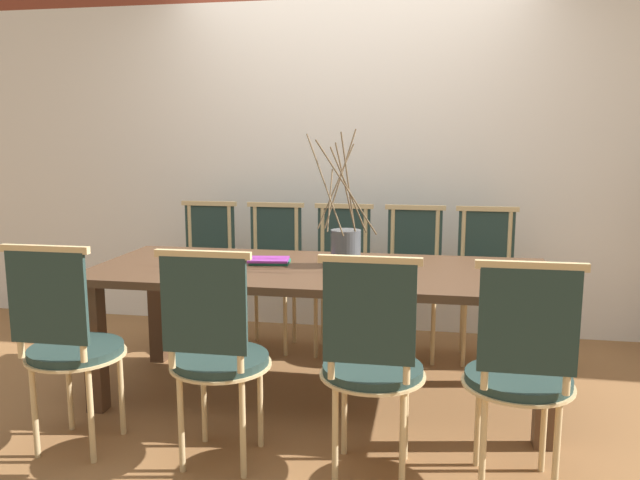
% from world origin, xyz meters
% --- Properties ---
extents(ground_plane, '(16.00, 16.00, 0.00)m').
position_xyz_m(ground_plane, '(0.00, 0.00, 0.00)').
color(ground_plane, olive).
extents(wall_rear, '(12.00, 0.06, 3.20)m').
position_xyz_m(wall_rear, '(0.00, 1.32, 1.60)').
color(wall_rear, white).
rests_on(wall_rear, ground_plane).
extents(dining_table, '(2.42, 0.95, 0.72)m').
position_xyz_m(dining_table, '(0.00, 0.00, 0.63)').
color(dining_table, '#4C3321').
rests_on(dining_table, ground_plane).
extents(chair_near_leftend, '(0.44, 0.44, 0.97)m').
position_xyz_m(chair_near_leftend, '(-0.99, -0.78, 0.52)').
color(chair_near_leftend, '#233833').
rests_on(chair_near_leftend, ground_plane).
extents(chair_near_left, '(0.44, 0.44, 0.97)m').
position_xyz_m(chair_near_left, '(-0.30, -0.78, 0.52)').
color(chair_near_left, '#233833').
rests_on(chair_near_left, ground_plane).
extents(chair_near_center, '(0.44, 0.44, 0.97)m').
position_xyz_m(chair_near_center, '(0.35, -0.78, 0.52)').
color(chair_near_center, '#233833').
rests_on(chair_near_center, ground_plane).
extents(chair_near_right, '(0.44, 0.44, 0.97)m').
position_xyz_m(chair_near_right, '(0.93, -0.78, 0.52)').
color(chair_near_right, '#233833').
rests_on(chair_near_right, ground_plane).
extents(chair_far_leftend, '(0.44, 0.44, 0.97)m').
position_xyz_m(chair_far_leftend, '(-0.94, 0.78, 0.52)').
color(chair_far_leftend, '#233833').
rests_on(chair_far_leftend, ground_plane).
extents(chair_far_left, '(0.44, 0.44, 0.97)m').
position_xyz_m(chair_far_left, '(-0.47, 0.78, 0.52)').
color(chair_far_left, '#233833').
rests_on(chair_far_left, ground_plane).
extents(chair_far_center, '(0.44, 0.44, 0.97)m').
position_xyz_m(chair_far_center, '(0.00, 0.78, 0.52)').
color(chair_far_center, '#233833').
rests_on(chair_far_center, ground_plane).
extents(chair_far_right, '(0.44, 0.44, 0.97)m').
position_xyz_m(chair_far_right, '(0.47, 0.78, 0.52)').
color(chair_far_right, '#233833').
rests_on(chair_far_right, ground_plane).
extents(chair_far_rightend, '(0.44, 0.44, 0.97)m').
position_xyz_m(chair_far_rightend, '(0.93, 0.78, 0.52)').
color(chair_far_rightend, '#233833').
rests_on(chair_far_rightend, ground_plane).
extents(vase_centerpiece, '(0.39, 0.37, 0.73)m').
position_xyz_m(vase_centerpiece, '(0.13, 0.08, 0.83)').
color(vase_centerpiece, '#4C5156').
rests_on(vase_centerpiece, dining_table).
extents(book_stack, '(0.24, 0.19, 0.03)m').
position_xyz_m(book_stack, '(-0.29, 0.07, 0.73)').
color(book_stack, '#1E6B4C').
rests_on(book_stack, dining_table).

